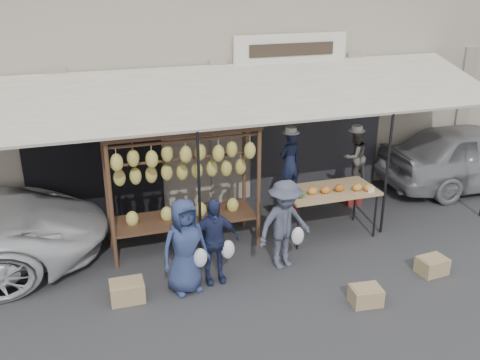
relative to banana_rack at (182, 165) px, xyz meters
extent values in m
plane|color=#2D2D30|center=(1.14, -1.72, -1.57)|extent=(90.00, 90.00, 0.00)
cube|color=#9F9382|center=(1.14, 4.78, 1.93)|extent=(24.00, 6.00, 7.00)
cube|color=#232328|center=(3.34, 1.74, -0.32)|extent=(3.00, 0.10, 2.50)
cube|color=black|center=(-1.36, 1.74, -0.32)|extent=(2.60, 0.10, 2.50)
cube|color=silver|center=(2.64, 1.68, 1.58)|extent=(2.40, 0.10, 0.60)
cube|color=beige|center=(1.14, 0.58, 1.03)|extent=(10.00, 2.34, 0.63)
cylinder|color=black|center=(0.14, -0.57, -0.42)|extent=(0.05, 0.05, 2.30)
cylinder|color=black|center=(3.64, -0.57, -0.42)|extent=(0.05, 0.05, 2.30)
cylinder|color=#49301D|center=(-1.25, -0.35, -0.47)|extent=(0.07, 0.07, 2.20)
cylinder|color=#49301D|center=(1.25, -0.35, -0.47)|extent=(0.07, 0.07, 2.20)
cylinder|color=#49301D|center=(-1.25, 0.45, -0.47)|extent=(0.07, 0.07, 2.20)
cylinder|color=#49301D|center=(1.25, 0.45, -0.47)|extent=(0.07, 0.07, 2.20)
cube|color=#49301D|center=(0.00, 0.05, 0.63)|extent=(2.60, 0.90, 0.07)
cylinder|color=#49301D|center=(0.00, -0.30, 0.51)|extent=(2.50, 0.05, 0.05)
cylinder|color=#49301D|center=(0.00, 0.40, 0.51)|extent=(2.50, 0.05, 0.05)
cylinder|color=#49301D|center=(0.00, 0.05, 0.08)|extent=(2.50, 0.05, 0.05)
cube|color=#49301D|center=(0.00, 0.05, -1.02)|extent=(2.50, 0.80, 0.05)
ellipsoid|color=#E1D45C|center=(-1.10, -0.30, 0.26)|extent=(0.20, 0.18, 0.30)
ellipsoid|color=#E1D45C|center=(-0.82, -0.15, 0.26)|extent=(0.20, 0.18, 0.30)
ellipsoid|color=#E1D45C|center=(-0.55, -0.30, 0.26)|extent=(0.20, 0.18, 0.30)
ellipsoid|color=#E1D45C|center=(-0.27, -0.15, 0.28)|extent=(0.20, 0.18, 0.30)
ellipsoid|color=#E1D45C|center=(0.00, -0.30, 0.28)|extent=(0.20, 0.18, 0.30)
ellipsoid|color=#E1D45C|center=(0.28, -0.15, 0.25)|extent=(0.20, 0.18, 0.30)
ellipsoid|color=#E1D45C|center=(0.55, -0.30, 0.24)|extent=(0.20, 0.18, 0.30)
ellipsoid|color=#E1D45C|center=(0.83, -0.15, 0.24)|extent=(0.20, 0.18, 0.30)
ellipsoid|color=#E1D45C|center=(1.10, -0.30, 0.23)|extent=(0.20, 0.18, 0.30)
ellipsoid|color=#E1D45C|center=(-1.05, 0.05, -0.12)|extent=(0.20, 0.18, 0.30)
ellipsoid|color=#E1D45C|center=(-0.79, 0.05, -0.13)|extent=(0.20, 0.18, 0.30)
ellipsoid|color=#E1D45C|center=(-0.52, 0.05, -0.13)|extent=(0.20, 0.18, 0.30)
ellipsoid|color=#E1D45C|center=(-0.26, 0.05, -0.12)|extent=(0.20, 0.18, 0.30)
ellipsoid|color=#E1D45C|center=(0.00, 0.05, -0.15)|extent=(0.20, 0.18, 0.30)
ellipsoid|color=#E1D45C|center=(0.26, 0.05, -0.15)|extent=(0.20, 0.18, 0.30)
ellipsoid|color=#E1D45C|center=(0.53, 0.05, -0.15)|extent=(0.20, 0.18, 0.30)
ellipsoid|color=#E1D45C|center=(0.79, 0.05, -0.17)|extent=(0.20, 0.18, 0.30)
ellipsoid|color=#E1D45C|center=(1.05, 0.05, -0.17)|extent=(0.20, 0.18, 0.30)
cube|color=tan|center=(2.64, -0.32, -0.69)|extent=(1.70, 0.90, 0.05)
cylinder|color=black|center=(1.87, -0.69, -1.14)|extent=(0.04, 0.04, 0.85)
cylinder|color=black|center=(3.41, -0.69, -1.14)|extent=(0.04, 0.04, 0.85)
cylinder|color=black|center=(1.87, 0.05, -1.14)|extent=(0.04, 0.04, 0.85)
cylinder|color=black|center=(3.41, 0.05, -1.14)|extent=(0.04, 0.04, 0.85)
ellipsoid|color=#477226|center=(1.97, -0.51, -0.60)|extent=(0.18, 0.14, 0.14)
ellipsoid|color=orange|center=(2.24, -0.43, -0.60)|extent=(0.18, 0.14, 0.14)
ellipsoid|color=orange|center=(2.48, -0.46, -0.60)|extent=(0.18, 0.14, 0.14)
ellipsoid|color=#B25919|center=(2.75, -0.46, -0.60)|extent=(0.18, 0.14, 0.14)
ellipsoid|color=orange|center=(3.08, -0.53, -0.60)|extent=(0.18, 0.14, 0.14)
ellipsoid|color=orange|center=(3.27, -0.61, -0.60)|extent=(0.18, 0.14, 0.14)
imported|color=#1C2340|center=(2.30, 0.75, -0.48)|extent=(0.54, 0.42, 1.32)
imported|color=#5D564F|center=(3.77, 0.80, -0.52)|extent=(0.67, 0.58, 1.17)
imported|color=navy|center=(-0.29, -1.34, -0.81)|extent=(0.83, 0.63, 1.52)
imported|color=navy|center=(0.18, -1.22, -0.86)|extent=(0.83, 0.35, 1.41)
imported|color=#424759|center=(1.41, -1.15, -0.80)|extent=(1.09, 0.78, 1.53)
cube|color=maroon|center=(2.30, 0.75, -1.35)|extent=(0.35, 0.35, 0.43)
cube|color=maroon|center=(3.77, 0.80, -1.34)|extent=(0.41, 0.41, 0.46)
cube|color=tan|center=(2.16, -2.53, -1.43)|extent=(0.48, 0.39, 0.27)
cube|color=tan|center=(3.63, -2.11, -1.43)|extent=(0.49, 0.39, 0.27)
cube|color=tan|center=(-1.19, -1.33, -1.42)|extent=(0.51, 0.39, 0.30)
imported|color=gray|center=(6.86, 0.83, -0.83)|extent=(4.38, 1.91, 1.47)
camera|label=1|loc=(-1.71, -8.34, 3.07)|focal=40.00mm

